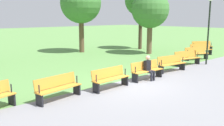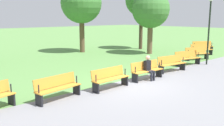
{
  "view_description": "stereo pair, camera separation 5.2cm",
  "coord_description": "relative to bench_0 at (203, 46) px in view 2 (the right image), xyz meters",
  "views": [
    {
      "loc": [
        8.05,
        7.6,
        3.05
      ],
      "look_at": [
        0.0,
        -1.3,
        0.8
      ],
      "focal_mm": 39.87,
      "sensor_mm": 36.0,
      "label": 1
    },
    {
      "loc": [
        8.01,
        7.63,
        3.05
      ],
      "look_at": [
        0.0,
        -1.3,
        0.8
      ],
      "focal_mm": 39.87,
      "sensor_mm": 36.0,
      "label": 2
    }
  ],
  "objects": [
    {
      "name": "bench_7",
      "position": [
        16.22,
        3.02,
        0.0
      ],
      "size": [
        1.89,
        0.72,
        0.89
      ],
      "rotation": [
        0.0,
        0.0,
        0.14
      ],
      "color": "orange",
      "rests_on": "ground"
    },
    {
      "name": "lamp_post",
      "position": [
        5.55,
        3.31,
        2.49
      ],
      "size": [
        0.32,
        0.32,
        4.3
      ],
      "color": "black",
      "rests_on": "ground"
    },
    {
      "name": "bench_4",
      "position": [
        9.04,
        3.02,
        0.0
      ],
      "size": [
        1.89,
        0.72,
        0.89
      ],
      "rotation": [
        0.0,
        0.0,
        -0.14
      ],
      "color": "orange",
      "rests_on": "ground"
    },
    {
      "name": "bench_2",
      "position": [
        4.38,
        1.93,
        0.0
      ],
      "size": [
        1.89,
        1.03,
        0.89
      ],
      "rotation": [
        0.0,
        0.0,
        -0.32
      ],
      "color": "orange",
      "rests_on": "ground"
    },
    {
      "name": "bench_0",
      "position": [
        0.0,
        0.0,
        0.0
      ],
      "size": [
        1.84,
        1.31,
        0.89
      ],
      "rotation": [
        0.0,
        0.0,
        -0.51
      ],
      "color": "orange",
      "rests_on": "ground"
    },
    {
      "name": "bench_5",
      "position": [
        11.43,
        3.24,
        0.0
      ],
      "size": [
        1.86,
        0.56,
        0.89
      ],
      "rotation": [
        0.0,
        0.0,
        -0.05
      ],
      "color": "orange",
      "rests_on": "ground"
    },
    {
      "name": "person_seated",
      "position": [
        11.44,
        3.38,
        0.16
      ],
      "size": [
        0.34,
        0.53,
        1.2
      ],
      "rotation": [
        0.0,
        0.0,
        -0.05
      ],
      "color": "black",
      "rests_on": "ground"
    },
    {
      "name": "tree_3",
      "position": [
        8.25,
        -6.72,
        3.67
      ],
      "size": [
        3.45,
        3.45,
        5.91
      ],
      "color": "brown",
      "rests_on": "ground"
    },
    {
      "name": "tree_2",
      "position": [
        4.6,
        -2.23,
        3.11
      ],
      "size": [
        3.04,
        3.04,
        5.15
      ],
      "color": "brown",
      "rests_on": "ground"
    },
    {
      "name": "tree_0",
      "position": [
        2.87,
        -4.76,
        4.04
      ],
      "size": [
        2.99,
        2.99,
        6.05
      ],
      "color": "#4C3828",
      "rests_on": "ground"
    },
    {
      "name": "bench_3",
      "position": [
        6.69,
        2.58,
        0.0
      ],
      "size": [
        1.9,
        0.88,
        0.89
      ],
      "rotation": [
        0.0,
        0.0,
        -0.23
      ],
      "color": "orange",
      "rests_on": "ground"
    },
    {
      "name": "bench_6",
      "position": [
        13.83,
        3.24,
        0.0
      ],
      "size": [
        1.86,
        0.56,
        0.89
      ],
      "rotation": [
        0.0,
        0.0,
        0.05
      ],
      "color": "orange",
      "rests_on": "ground"
    },
    {
      "name": "ground_plane",
      "position": [
        12.63,
        3.34,
        -0.48
      ],
      "size": [
        120.0,
        120.0,
        0.0
      ],
      "primitive_type": "plane",
      "color": "#5B8C47"
    },
    {
      "name": "path_paving",
      "position": [
        12.63,
        5.8,
        -0.47
      ],
      "size": [
        40.7,
        6.33,
        0.01
      ],
      "primitive_type": "cube",
      "color": "gray",
      "rests_on": "ground"
    },
    {
      "name": "bench_1",
      "position": [
        2.15,
        1.06,
        0.0
      ],
      "size": [
        1.87,
        1.18,
        0.89
      ],
      "rotation": [
        0.0,
        0.0,
        -0.42
      ],
      "color": "orange",
      "rests_on": "ground"
    }
  ]
}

